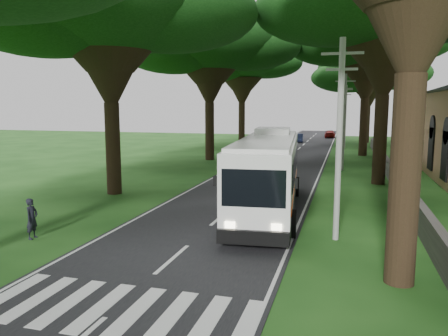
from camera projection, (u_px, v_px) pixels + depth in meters
ground at (148, 281)px, 13.56m from camera, size 140.00×140.00×0.00m
road at (275, 169)px, 37.37m from camera, size 8.00×120.00×0.04m
crosswalk at (115, 310)px, 11.65m from camera, size 8.00×3.00×0.01m
property_wall at (388, 168)px, 33.92m from camera, size 0.35×50.00×1.20m
pole_near at (339, 137)px, 17.20m from camera, size 1.60×0.24×8.00m
pole_mid at (344, 121)px, 36.26m from camera, size 1.60×0.24×8.00m
pole_far at (345, 115)px, 55.31m from camera, size 1.60×0.24×8.00m
tree_l_mida at (108, 4)px, 25.54m from camera, size 14.35×14.35×14.46m
tree_l_midb at (209, 41)px, 42.51m from camera, size 14.64×14.64×14.84m
tree_l_far at (242, 60)px, 59.92m from camera, size 13.59×13.59×14.73m
tree_r_midb at (368, 36)px, 45.95m from camera, size 14.87×14.87×15.96m
tree_r_far at (369, 70)px, 63.14m from camera, size 14.80×14.80×13.73m
coach_bus at (268, 172)px, 22.25m from camera, size 3.95×13.16×3.82m
distant_car_a at (282, 144)px, 54.62m from camera, size 2.00×3.81×1.24m
distant_car_b at (298, 138)px, 64.79m from camera, size 1.59×3.91×1.26m
distant_car_c at (330, 134)px, 74.15m from camera, size 1.84×4.33×1.25m
pedestrian at (32, 219)px, 17.81m from camera, size 0.43×0.63×1.68m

